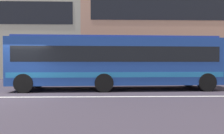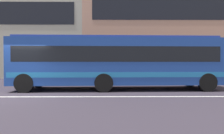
# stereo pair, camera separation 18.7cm
# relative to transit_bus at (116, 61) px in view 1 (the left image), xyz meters

# --- Properties ---
(ground_plane) EXTENTS (160.00, 160.00, 0.00)m
(ground_plane) POSITION_rel_transit_bus_xyz_m (-4.95, -2.56, -1.69)
(ground_plane) COLOR #312A35
(lane_centre_line) EXTENTS (60.00, 0.16, 0.01)m
(lane_centre_line) POSITION_rel_transit_bus_xyz_m (-4.95, -2.56, -1.69)
(lane_centre_line) COLOR silver
(lane_centre_line) RESTS_ON ground_plane
(apartment_block_left) EXTENTS (19.57, 8.30, 11.37)m
(apartment_block_left) POSITION_rel_transit_bus_xyz_m (-12.99, 12.18, 3.99)
(apartment_block_left) COLOR #B7B39F
(apartment_block_left) RESTS_ON ground_plane
(apartment_block_right) EXTENTS (25.48, 8.30, 12.40)m
(apartment_block_right) POSITION_rel_transit_bus_xyz_m (9.53, 12.18, 4.51)
(apartment_block_right) COLOR tan
(apartment_block_right) RESTS_ON ground_plane
(transit_bus) EXTENTS (11.91, 2.87, 3.06)m
(transit_bus) POSITION_rel_transit_bus_xyz_m (0.00, 0.00, 0.00)
(transit_bus) COLOR #1E4399
(transit_bus) RESTS_ON ground_plane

